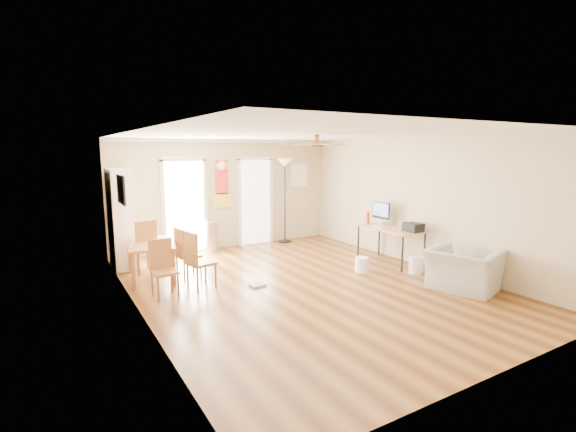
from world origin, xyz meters
TOP-DOWN VIEW (x-y plane):
  - floor at (0.00, 0.00)m, footprint 7.00×7.00m
  - ceiling at (0.00, 0.00)m, footprint 5.50×7.00m
  - wall_back at (0.00, 3.50)m, footprint 5.50×0.04m
  - wall_front at (0.00, -3.50)m, footprint 5.50×0.04m
  - wall_left at (-2.75, 0.00)m, footprint 0.04×7.00m
  - wall_right at (2.75, 0.00)m, footprint 0.04×7.00m
  - crown_molding at (0.00, 0.00)m, footprint 5.50×7.00m
  - kitchen_doorway at (-1.05, 3.48)m, footprint 0.90×0.10m
  - bathroom_doorway at (0.75, 3.48)m, footprint 0.80×0.10m
  - wall_decal at (-0.13, 3.48)m, footprint 0.46×0.03m
  - ac_grille at (2.05, 3.47)m, footprint 0.50×0.04m
  - framed_poster at (-2.73, 1.40)m, footprint 0.04×0.66m
  - ceiling_fan at (0.00, -0.30)m, footprint 1.24×1.24m
  - bookshelf at (-2.53, 2.89)m, footprint 0.62×0.97m
  - dining_table at (-2.15, 1.89)m, footprint 1.08×1.47m
  - dining_chair_right_a at (-1.60, 1.52)m, footprint 0.43×0.43m
  - dining_chair_right_b at (-1.60, 0.81)m, footprint 0.47×0.47m
  - dining_chair_near at (-2.26, 0.67)m, footprint 0.40×0.40m
  - dining_chair_far at (-2.27, 2.28)m, footprint 0.52×0.52m
  - trash_can at (-0.53, 3.23)m, footprint 0.35×0.35m
  - torchiere_lamp at (1.47, 3.22)m, footprint 0.50×0.50m
  - computer_desk at (2.35, 0.37)m, footprint 0.69×1.38m
  - imac at (2.47, 0.80)m, footprint 0.07×0.53m
  - keyboard at (2.20, 0.59)m, footprint 0.21×0.41m
  - printer at (2.45, -0.15)m, footprint 0.29×0.34m
  - orange_bottle at (2.30, 1.02)m, footprint 0.10×0.10m
  - wastebasket_a at (1.38, 0.12)m, footprint 0.29×0.29m
  - wastebasket_b at (2.23, -0.47)m, footprint 0.34×0.34m
  - floor_cloth at (-0.74, 0.39)m, footprint 0.27×0.21m
  - armchair at (2.15, -1.56)m, footprint 1.21×1.30m

SIDE VIEW (x-z plane):
  - floor at x=0.00m, z-range 0.00..0.00m
  - floor_cloth at x=-0.74m, z-range 0.00..0.04m
  - wastebasket_a at x=1.38m, z-range 0.00..0.30m
  - wastebasket_b at x=2.23m, z-range 0.00..0.32m
  - dining_table at x=-2.15m, z-range 0.00..0.66m
  - armchair at x=2.15m, z-range 0.00..0.70m
  - trash_can at x=-0.53m, z-range 0.00..0.70m
  - computer_desk at x=2.35m, z-range 0.00..0.74m
  - dining_chair_near at x=-2.26m, z-range 0.00..0.92m
  - dining_chair_right_a at x=-1.60m, z-range 0.00..0.93m
  - dining_chair_right_b at x=-1.60m, z-range 0.00..0.99m
  - dining_chair_far at x=-2.27m, z-range 0.00..1.03m
  - keyboard at x=2.20m, z-range 0.74..0.76m
  - printer at x=2.45m, z-range 0.74..0.92m
  - orange_bottle at x=2.30m, z-range 0.74..1.00m
  - imac at x=2.47m, z-range 0.74..1.23m
  - bookshelf at x=-2.53m, z-range 0.00..1.98m
  - kitchen_doorway at x=-1.05m, z-range 0.00..2.10m
  - bathroom_doorway at x=0.75m, z-range 0.00..2.10m
  - torchiere_lamp at x=1.47m, z-range 0.00..2.14m
  - wall_back at x=0.00m, z-range 0.00..2.60m
  - wall_front at x=0.00m, z-range 0.00..2.60m
  - wall_left at x=-2.75m, z-range 0.00..2.60m
  - wall_right at x=2.75m, z-range 0.00..2.60m
  - wall_decal at x=-0.13m, z-range 1.00..2.10m
  - ac_grille at x=2.05m, z-range 1.40..2.00m
  - framed_poster at x=-2.73m, z-range 1.46..1.94m
  - ceiling_fan at x=0.00m, z-range 2.33..2.53m
  - crown_molding at x=0.00m, z-range 2.52..2.60m
  - ceiling at x=0.00m, z-range 2.60..2.60m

